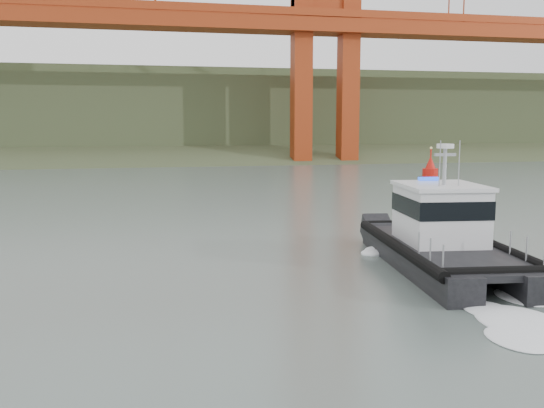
{
  "coord_description": "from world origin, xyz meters",
  "views": [
    {
      "loc": [
        -8.32,
        -21.39,
        6.69
      ],
      "look_at": [
        -1.41,
        9.7,
        2.4
      ],
      "focal_mm": 40.0,
      "sensor_mm": 36.0,
      "label": 1
    }
  ],
  "objects": [
    {
      "name": "ground",
      "position": [
        0.0,
        0.0,
        0.0
      ],
      "size": [
        400.0,
        400.0,
        0.0
      ],
      "primitive_type": "plane",
      "color": "#4E5D57",
      "rests_on": "ground"
    },
    {
      "name": "headlands",
      "position": [
        0.0,
        125.5,
        7.05
      ],
      "size": [
        500.0,
        105.36,
        27.12
      ],
      "color": "#364728",
      "rests_on": "ground"
    },
    {
      "name": "patrol_boat",
      "position": [
        5.34,
        3.75,
        1.49
      ],
      "size": [
        5.86,
        12.66,
        5.93
      ],
      "rotation": [
        0.0,
        0.0,
        -0.12
      ],
      "color": "black",
      "rests_on": "ground"
    },
    {
      "name": "nav_buoy",
      "position": [
        27.09,
        47.4,
        1.04
      ],
      "size": [
        1.9,
        1.9,
        3.96
      ],
      "color": "red",
      "rests_on": "ground"
    }
  ]
}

